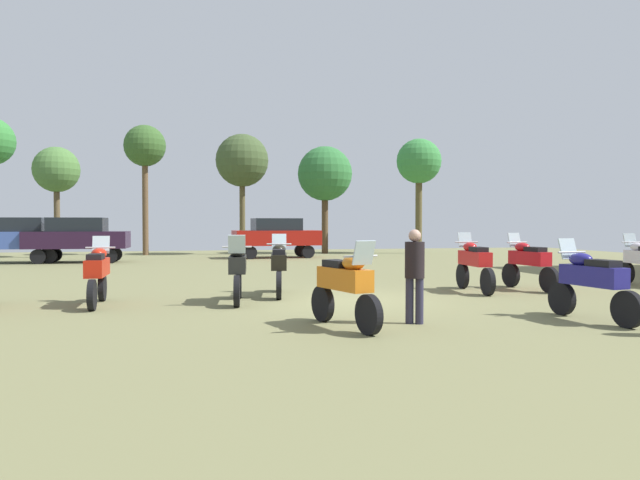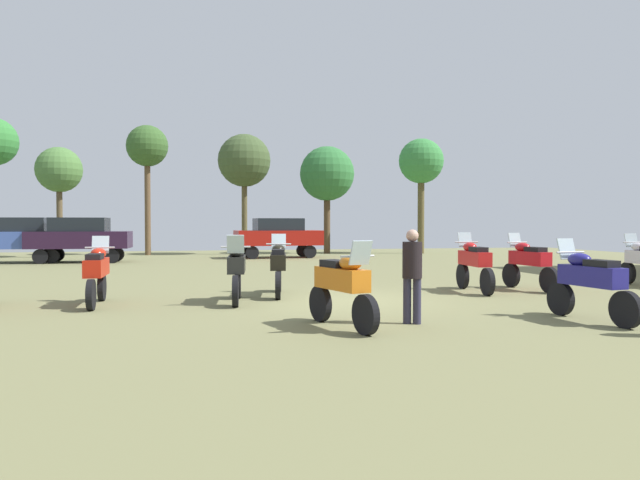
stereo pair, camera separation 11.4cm
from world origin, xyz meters
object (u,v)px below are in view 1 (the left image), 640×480
object	(u,v)px
tree_1	(145,148)
motorcycle_12	(345,285)
motorcycle_4	(238,269)
tree_4	(56,171)
car_1	(78,236)
motorcycle_10	(97,272)
motorcycle_8	(279,265)
car_2	(276,235)
motorcycle_7	(474,263)
motorcycle_6	(592,281)
person_1	(415,269)
tree_6	(325,174)
car_3	(16,236)
tree_7	(419,163)
tree_5	(242,161)
motorcycle_1	(529,262)

from	to	relation	value
tree_1	motorcycle_12	bearing A→B (deg)	-79.01
motorcycle_4	tree_4	xyz separation A→B (m)	(-7.51, 19.40, 3.68)
car_1	motorcycle_10	bearing A→B (deg)	-166.77
motorcycle_8	car_2	distance (m)	15.77
motorcycle_8	tree_4	bearing A→B (deg)	124.32
motorcycle_8	motorcycle_7	bearing A→B (deg)	5.16
motorcycle_6	motorcycle_12	bearing A→B (deg)	169.51
person_1	tree_6	size ratio (longest dim) A/B	0.26
motorcycle_6	motorcycle_12	distance (m)	4.49
car_3	person_1	world-z (taller)	car_3
car_2	motorcycle_8	bearing A→B (deg)	167.58
motorcycle_8	person_1	world-z (taller)	person_1
car_2	tree_7	distance (m)	9.99
motorcycle_10	car_2	world-z (taller)	car_2
car_2	tree_5	bearing A→B (deg)	15.95
motorcycle_1	tree_4	distance (m)	24.20
car_1	person_1	xyz separation A→B (m)	(8.56, -18.47, -0.22)
motorcycle_1	motorcycle_8	world-z (taller)	motorcycle_1
car_1	car_3	size ratio (longest dim) A/B	1.00
motorcycle_6	motorcycle_8	size ratio (longest dim) A/B	0.96
person_1	tree_1	bearing A→B (deg)	-49.30
tree_6	tree_7	bearing A→B (deg)	-12.08
motorcycle_6	motorcycle_7	size ratio (longest dim) A/B	0.93
motorcycle_1	tree_6	distance (m)	20.01
motorcycle_12	person_1	bearing A→B (deg)	170.52
motorcycle_12	tree_1	world-z (taller)	tree_1
motorcycle_1	motorcycle_8	xyz separation A→B (m)	(-6.59, 0.23, -0.00)
motorcycle_1	car_1	xyz separation A→B (m)	(-13.48, 14.13, 0.44)
motorcycle_12	tree_7	distance (m)	25.70
motorcycle_7	tree_6	bearing A→B (deg)	92.71
motorcycle_4	motorcycle_7	size ratio (longest dim) A/B	0.93
motorcycle_7	tree_7	world-z (taller)	tree_7
motorcycle_6	car_2	xyz separation A→B (m)	(-2.59, 20.59, 0.45)
car_2	tree_5	size ratio (longest dim) A/B	0.65
car_1	car_2	xyz separation A→B (m)	(9.16, 1.71, 0.00)
motorcycle_8	tree_5	world-z (taller)	tree_5
motorcycle_12	tree_7	xyz separation A→B (m)	(10.62, 22.97, 4.52)
motorcycle_8	person_1	bearing A→B (deg)	-60.91
car_1	tree_7	bearing A→B (deg)	-74.05
motorcycle_1	tree_7	bearing A→B (deg)	70.00
tree_1	tree_7	xyz separation A→B (m)	(15.37, -1.51, -0.61)
motorcycle_6	tree_7	xyz separation A→B (m)	(6.14, 23.23, 4.52)
motorcycle_7	motorcycle_8	bearing A→B (deg)	-179.17
motorcycle_1	motorcycle_10	bearing A→B (deg)	177.26
motorcycle_6	car_2	world-z (taller)	car_2
motorcycle_6	car_2	distance (m)	20.76
motorcycle_8	car_1	size ratio (longest dim) A/B	0.51
motorcycle_1	motorcycle_7	world-z (taller)	motorcycle_7
car_3	tree_4	world-z (taller)	tree_4
motorcycle_10	tree_1	bearing A→B (deg)	90.75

